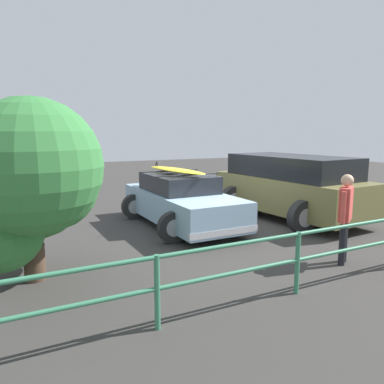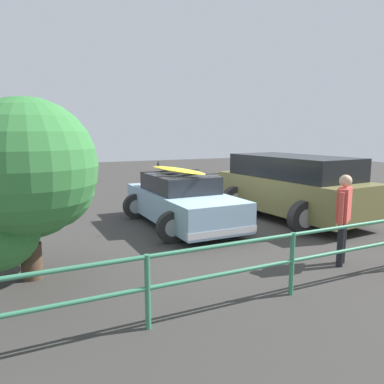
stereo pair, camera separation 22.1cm
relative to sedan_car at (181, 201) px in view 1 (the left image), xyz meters
name	(u,v)px [view 1 (the left image)]	position (x,y,z in m)	size (l,w,h in m)	color
ground_plane	(211,228)	(-0.57, 0.57, -0.64)	(44.00, 44.00, 0.02)	#383533
sedan_car	(181,201)	(0.00, 0.00, 0.00)	(2.39, 4.17, 1.58)	#8CADC6
suv_car	(290,186)	(-3.03, 0.58, 0.27)	(2.89, 4.73, 1.73)	brown
person_bystander	(345,211)	(-1.45, 3.88, 0.34)	(0.54, 0.41, 1.63)	black
railing_fence	(298,252)	(0.20, 4.51, 0.00)	(8.88, 0.24, 0.93)	#387F5B
bush_near_left	(23,184)	(3.70, 2.30, 0.95)	(2.26, 2.85, 2.84)	#4C3828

